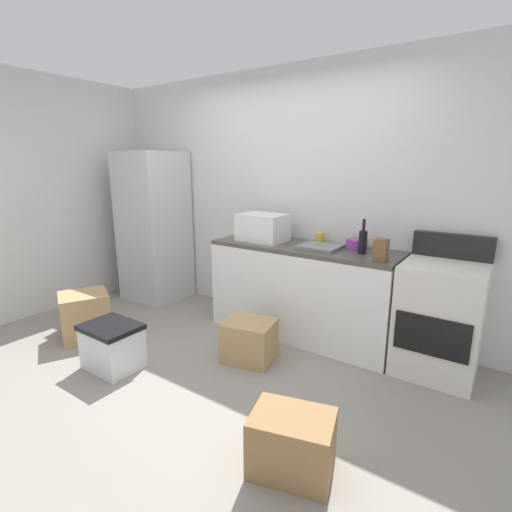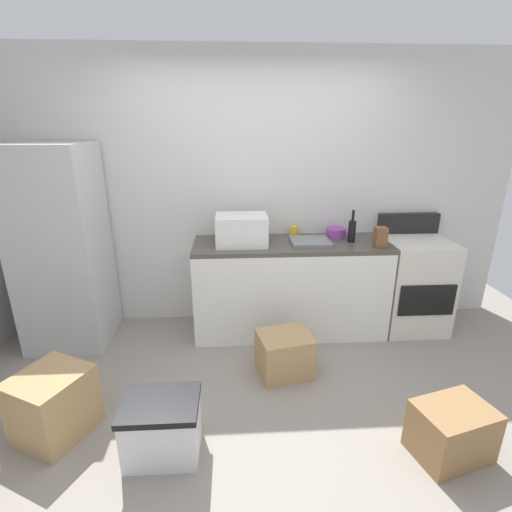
{
  "view_description": "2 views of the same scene",
  "coord_description": "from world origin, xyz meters",
  "px_view_note": "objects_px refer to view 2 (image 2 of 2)",
  "views": [
    {
      "loc": [
        1.92,
        -1.94,
        1.65
      ],
      "look_at": [
        0.03,
        0.79,
        0.84
      ],
      "focal_mm": 26.6,
      "sensor_mm": 36.0,
      "label": 1
    },
    {
      "loc": [
        -0.22,
        -2.14,
        1.94
      ],
      "look_at": [
        -0.04,
        0.92,
        0.87
      ],
      "focal_mm": 26.63,
      "sensor_mm": 36.0,
      "label": 2
    }
  ],
  "objects_px": {
    "refrigerator": "(62,248)",
    "coffee_mug": "(294,231)",
    "stove_oven": "(412,282)",
    "knife_block": "(380,237)",
    "cardboard_box_small": "(451,431)",
    "mixing_bowl": "(336,233)",
    "storage_bin": "(162,427)",
    "cardboard_box_medium": "(285,354)",
    "cardboard_box_large": "(53,404)",
    "microwave": "(242,230)",
    "wine_bottle": "(352,230)"
  },
  "relations": [
    {
      "from": "mixing_bowl",
      "to": "storage_bin",
      "type": "xyz_separation_m",
      "value": [
        -1.44,
        -1.61,
        -0.75
      ]
    },
    {
      "from": "cardboard_box_medium",
      "to": "cardboard_box_small",
      "type": "height_order",
      "value": "cardboard_box_medium"
    },
    {
      "from": "cardboard_box_large",
      "to": "mixing_bowl",
      "type": "bearing_deg",
      "value": 32.65
    },
    {
      "from": "microwave",
      "to": "wine_bottle",
      "type": "bearing_deg",
      "value": 0.91
    },
    {
      "from": "wine_bottle",
      "to": "storage_bin",
      "type": "distance_m",
      "value": 2.28
    },
    {
      "from": "refrigerator",
      "to": "cardboard_box_large",
      "type": "height_order",
      "value": "refrigerator"
    },
    {
      "from": "microwave",
      "to": "mixing_bowl",
      "type": "relative_size",
      "value": 2.42
    },
    {
      "from": "cardboard_box_large",
      "to": "cardboard_box_small",
      "type": "distance_m",
      "value": 2.52
    },
    {
      "from": "coffee_mug",
      "to": "cardboard_box_medium",
      "type": "height_order",
      "value": "coffee_mug"
    },
    {
      "from": "cardboard_box_small",
      "to": "cardboard_box_medium",
      "type": "bearing_deg",
      "value": 136.22
    },
    {
      "from": "microwave",
      "to": "coffee_mug",
      "type": "bearing_deg",
      "value": 25.12
    },
    {
      "from": "refrigerator",
      "to": "stove_oven",
      "type": "height_order",
      "value": "refrigerator"
    },
    {
      "from": "microwave",
      "to": "cardboard_box_medium",
      "type": "relative_size",
      "value": 1.11
    },
    {
      "from": "microwave",
      "to": "cardboard_box_medium",
      "type": "distance_m",
      "value": 1.15
    },
    {
      "from": "knife_block",
      "to": "cardboard_box_small",
      "type": "height_order",
      "value": "knife_block"
    },
    {
      "from": "storage_bin",
      "to": "stove_oven",
      "type": "bearing_deg",
      "value": 33.69
    },
    {
      "from": "stove_oven",
      "to": "storage_bin",
      "type": "xyz_separation_m",
      "value": [
        -2.2,
        -1.47,
        -0.27
      ]
    },
    {
      "from": "refrigerator",
      "to": "coffee_mug",
      "type": "bearing_deg",
      "value": 7.23
    },
    {
      "from": "knife_block",
      "to": "cardboard_box_medium",
      "type": "xyz_separation_m",
      "value": [
        -0.9,
        -0.53,
        -0.82
      ]
    },
    {
      "from": "microwave",
      "to": "coffee_mug",
      "type": "distance_m",
      "value": 0.58
    },
    {
      "from": "stove_oven",
      "to": "storage_bin",
      "type": "bearing_deg",
      "value": -146.31
    },
    {
      "from": "refrigerator",
      "to": "knife_block",
      "type": "distance_m",
      "value": 2.83
    },
    {
      "from": "mixing_bowl",
      "to": "cardboard_box_medium",
      "type": "height_order",
      "value": "mixing_bowl"
    },
    {
      "from": "mixing_bowl",
      "to": "cardboard_box_small",
      "type": "distance_m",
      "value": 1.92
    },
    {
      "from": "knife_block",
      "to": "mixing_bowl",
      "type": "xyz_separation_m",
      "value": [
        -0.31,
        0.32,
        -0.04
      ]
    },
    {
      "from": "refrigerator",
      "to": "mixing_bowl",
      "type": "distance_m",
      "value": 2.52
    },
    {
      "from": "cardboard_box_large",
      "to": "storage_bin",
      "type": "distance_m",
      "value": 0.77
    },
    {
      "from": "stove_oven",
      "to": "coffee_mug",
      "type": "distance_m",
      "value": 1.27
    },
    {
      "from": "coffee_mug",
      "to": "cardboard_box_large",
      "type": "relative_size",
      "value": 0.23
    },
    {
      "from": "refrigerator",
      "to": "coffee_mug",
      "type": "height_order",
      "value": "refrigerator"
    },
    {
      "from": "mixing_bowl",
      "to": "stove_oven",
      "type": "bearing_deg",
      "value": -10.35
    },
    {
      "from": "cardboard_box_large",
      "to": "cardboard_box_medium",
      "type": "bearing_deg",
      "value": 18.87
    },
    {
      "from": "refrigerator",
      "to": "mixing_bowl",
      "type": "relative_size",
      "value": 9.45
    },
    {
      "from": "stove_oven",
      "to": "refrigerator",
      "type": "bearing_deg",
      "value": -179.03
    },
    {
      "from": "stove_oven",
      "to": "cardboard_box_small",
      "type": "bearing_deg",
      "value": -105.64
    },
    {
      "from": "cardboard_box_large",
      "to": "wine_bottle",
      "type": "bearing_deg",
      "value": 28.57
    },
    {
      "from": "wine_bottle",
      "to": "mixing_bowl",
      "type": "distance_m",
      "value": 0.2
    },
    {
      "from": "cardboard_box_small",
      "to": "knife_block",
      "type": "bearing_deg",
      "value": 90.2
    },
    {
      "from": "refrigerator",
      "to": "wine_bottle",
      "type": "distance_m",
      "value": 2.62
    },
    {
      "from": "cardboard_box_large",
      "to": "storage_bin",
      "type": "bearing_deg",
      "value": -16.15
    },
    {
      "from": "cardboard_box_small",
      "to": "coffee_mug",
      "type": "bearing_deg",
      "value": 111.67
    },
    {
      "from": "wine_bottle",
      "to": "refrigerator",
      "type": "bearing_deg",
      "value": -179.09
    },
    {
      "from": "stove_oven",
      "to": "knife_block",
      "type": "relative_size",
      "value": 6.11
    },
    {
      "from": "refrigerator",
      "to": "mixing_bowl",
      "type": "xyz_separation_m",
      "value": [
        2.51,
        0.19,
        0.05
      ]
    },
    {
      "from": "stove_oven",
      "to": "cardboard_box_large",
      "type": "bearing_deg",
      "value": -156.85
    },
    {
      "from": "mixing_bowl",
      "to": "cardboard_box_small",
      "type": "bearing_deg",
      "value": -79.59
    },
    {
      "from": "refrigerator",
      "to": "wine_bottle",
      "type": "bearing_deg",
      "value": 0.91
    },
    {
      "from": "wine_bottle",
      "to": "knife_block",
      "type": "xyz_separation_m",
      "value": [
        0.21,
        -0.17,
        -0.02
      ]
    },
    {
      "from": "coffee_mug",
      "to": "cardboard_box_small",
      "type": "height_order",
      "value": "coffee_mug"
    },
    {
      "from": "microwave",
      "to": "wine_bottle",
      "type": "height_order",
      "value": "wine_bottle"
    }
  ]
}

